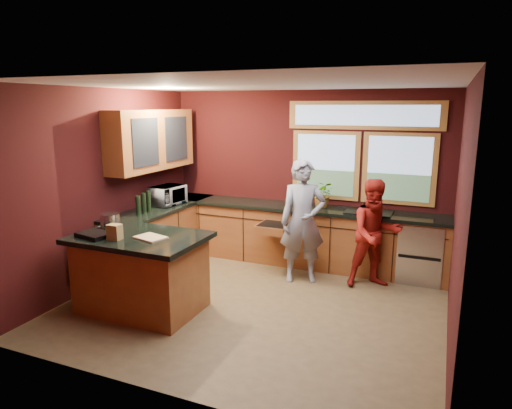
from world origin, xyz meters
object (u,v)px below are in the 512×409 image
Objects in this scene: person_grey at (303,221)px; person_red at (375,234)px; stock_pot at (110,221)px; cutting_board at (151,237)px; island at (141,272)px.

person_grey reaches higher than person_red.
person_grey reaches higher than stock_pot.
person_red is 4.29× the size of cutting_board.
stock_pot is at bearing -167.44° from person_grey.
person_grey is (1.52, 1.68, 0.39)m from island.
person_red is at bearing 29.42° from stock_pot.
person_grey is at bearing 47.83° from island.
stock_pot is (-0.55, 0.15, 0.56)m from island.
island is 3.13m from person_red.
cutting_board is (-1.32, -1.73, 0.08)m from person_grey.
island is 6.46× the size of stock_pot.
island is 1.03× the size of person_red.
island is 2.30m from person_grey.
person_red is 6.26× the size of stock_pot.
stock_pot is at bearing 164.74° from island.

